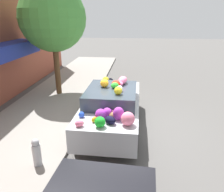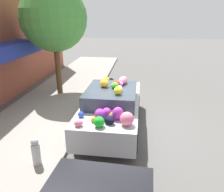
# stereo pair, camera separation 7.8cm
# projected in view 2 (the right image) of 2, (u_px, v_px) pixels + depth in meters

# --- Properties ---
(ground_plane) EXTENTS (60.00, 60.00, 0.00)m
(ground_plane) POSITION_uv_depth(u_px,v_px,m) (115.00, 128.00, 7.16)
(ground_plane) COLOR #565451
(sidewalk_curb) EXTENTS (24.00, 3.20, 0.11)m
(sidewalk_curb) POSITION_uv_depth(u_px,v_px,m) (36.00, 122.00, 7.45)
(sidewalk_curb) COLOR gray
(sidewalk_curb) RESTS_ON ground
(street_tree) EXTENTS (2.74, 2.74, 4.62)m
(street_tree) POSITION_uv_depth(u_px,v_px,m) (54.00, 18.00, 8.94)
(street_tree) COLOR brown
(street_tree) RESTS_ON sidewalk_curb
(fire_hydrant) EXTENTS (0.20, 0.20, 0.70)m
(fire_hydrant) POSITION_uv_depth(u_px,v_px,m) (36.00, 152.00, 5.13)
(fire_hydrant) COLOR #B2B2B7
(fire_hydrant) RESTS_ON sidewalk_curb
(art_car) EXTENTS (4.09, 1.75, 1.65)m
(art_car) POSITION_uv_depth(u_px,v_px,m) (112.00, 107.00, 6.86)
(art_car) COLOR #B7BABF
(art_car) RESTS_ON ground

